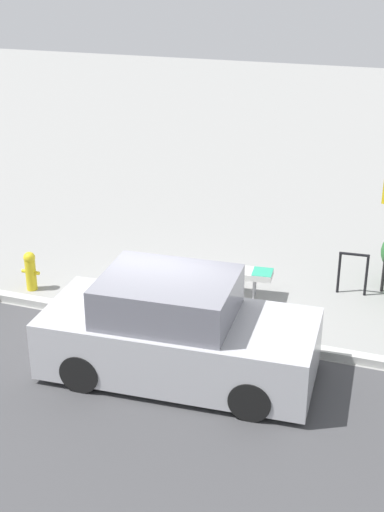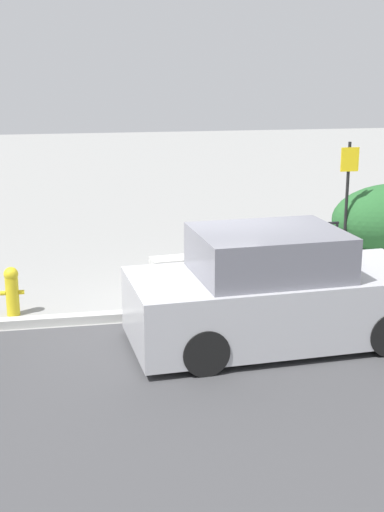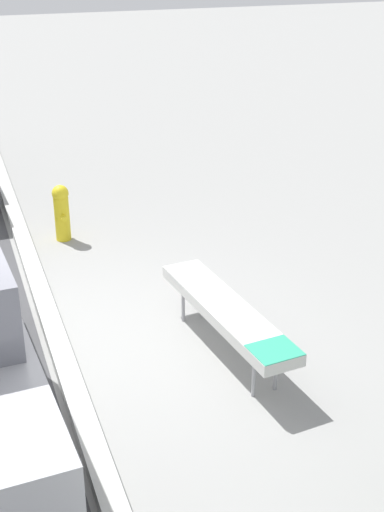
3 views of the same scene
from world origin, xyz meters
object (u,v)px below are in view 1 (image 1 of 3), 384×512
Objects in this scene: parked_car_near at (177,333)px; fire_hydrant at (30,270)px; bike_rack at (353,269)px; bench at (216,271)px.

fire_hydrant is at bearing 149.84° from parked_car_near.
parked_car_near is (3.61, -1.81, 0.30)m from fire_hydrant.
bike_rack reaches higher than fire_hydrant.
bike_rack is 0.20× the size of parked_car_near.
bench is at bearing -161.11° from bike_rack.
parked_car_near is at bearing -120.16° from bike_rack.
parked_car_near is (-2.11, -3.64, 0.20)m from bike_rack.
parked_car_near reaches higher than fire_hydrant.
bench is 2.84m from parked_car_near.
bench is 2.81× the size of fire_hydrant.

